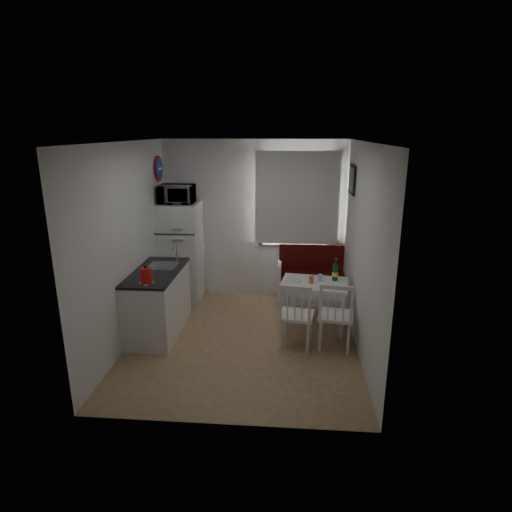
{
  "coord_description": "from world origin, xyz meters",
  "views": [
    {
      "loc": [
        0.6,
        -5.22,
        2.74
      ],
      "look_at": [
        0.13,
        0.5,
        1.04
      ],
      "focal_mm": 30.0,
      "sensor_mm": 36.0,
      "label": 1
    }
  ],
  "objects_px": {
    "kitchen_counter": "(158,301)",
    "fridge": "(181,252)",
    "chair_left": "(297,309)",
    "wine_bottle": "(335,270)",
    "chair_right": "(337,310)",
    "microwave": "(177,194)",
    "kettle": "(146,276)",
    "dining_table": "(314,287)",
    "bench": "(316,282)"
  },
  "relations": [
    {
      "from": "chair_left",
      "to": "fridge",
      "type": "xyz_separation_m",
      "value": [
        -1.89,
        1.6,
        0.25
      ]
    },
    {
      "from": "kitchen_counter",
      "to": "microwave",
      "type": "height_order",
      "value": "microwave"
    },
    {
      "from": "kitchen_counter",
      "to": "fridge",
      "type": "bearing_deg",
      "value": 89.1
    },
    {
      "from": "kitchen_counter",
      "to": "bench",
      "type": "height_order",
      "value": "kitchen_counter"
    },
    {
      "from": "bench",
      "to": "kettle",
      "type": "bearing_deg",
      "value": -139.31
    },
    {
      "from": "microwave",
      "to": "kettle",
      "type": "distance_m",
      "value": 1.89
    },
    {
      "from": "microwave",
      "to": "kettle",
      "type": "bearing_deg",
      "value": -89.01
    },
    {
      "from": "kitchen_counter",
      "to": "dining_table",
      "type": "bearing_deg",
      "value": 8.05
    },
    {
      "from": "chair_right",
      "to": "fridge",
      "type": "height_order",
      "value": "fridge"
    },
    {
      "from": "kettle",
      "to": "wine_bottle",
      "type": "height_order",
      "value": "kettle"
    },
    {
      "from": "bench",
      "to": "chair_left",
      "type": "xyz_separation_m",
      "value": [
        -0.34,
        -1.71,
        0.25
      ]
    },
    {
      "from": "chair_left",
      "to": "microwave",
      "type": "height_order",
      "value": "microwave"
    },
    {
      "from": "wine_bottle",
      "to": "bench",
      "type": "bearing_deg",
      "value": 102.03
    },
    {
      "from": "wine_bottle",
      "to": "kettle",
      "type": "bearing_deg",
      "value": -158.58
    },
    {
      "from": "dining_table",
      "to": "chair_right",
      "type": "distance_m",
      "value": 0.71
    },
    {
      "from": "dining_table",
      "to": "chair_right",
      "type": "height_order",
      "value": "chair_right"
    },
    {
      "from": "bench",
      "to": "microwave",
      "type": "xyz_separation_m",
      "value": [
        -2.23,
        -0.16,
        1.46
      ]
    },
    {
      "from": "kitchen_counter",
      "to": "chair_left",
      "type": "height_order",
      "value": "kitchen_counter"
    },
    {
      "from": "microwave",
      "to": "wine_bottle",
      "type": "bearing_deg",
      "value": -17.98
    },
    {
      "from": "fridge",
      "to": "microwave",
      "type": "xyz_separation_m",
      "value": [
        0.0,
        -0.05,
        0.96
      ]
    },
    {
      "from": "bench",
      "to": "fridge",
      "type": "relative_size",
      "value": 0.79
    },
    {
      "from": "chair_left",
      "to": "kettle",
      "type": "height_order",
      "value": "kettle"
    },
    {
      "from": "bench",
      "to": "dining_table",
      "type": "bearing_deg",
      "value": -94.71
    },
    {
      "from": "kitchen_counter",
      "to": "fridge",
      "type": "relative_size",
      "value": 0.81
    },
    {
      "from": "dining_table",
      "to": "chair_left",
      "type": "distance_m",
      "value": 0.71
    },
    {
      "from": "chair_left",
      "to": "fridge",
      "type": "height_order",
      "value": "fridge"
    },
    {
      "from": "chair_left",
      "to": "microwave",
      "type": "xyz_separation_m",
      "value": [
        -1.89,
        1.55,
        1.21
      ]
    },
    {
      "from": "dining_table",
      "to": "chair_left",
      "type": "height_order",
      "value": "chair_left"
    },
    {
      "from": "fridge",
      "to": "kettle",
      "type": "relative_size",
      "value": 6.89
    },
    {
      "from": "chair_right",
      "to": "wine_bottle",
      "type": "height_order",
      "value": "wine_bottle"
    },
    {
      "from": "bench",
      "to": "kettle",
      "type": "distance_m",
      "value": 2.98
    },
    {
      "from": "chair_left",
      "to": "microwave",
      "type": "bearing_deg",
      "value": 149.6
    },
    {
      "from": "kitchen_counter",
      "to": "fridge",
      "type": "xyz_separation_m",
      "value": [
        0.02,
        1.24,
        0.36
      ]
    },
    {
      "from": "bench",
      "to": "chair_right",
      "type": "bearing_deg",
      "value": -84.55
    },
    {
      "from": "chair_left",
      "to": "wine_bottle",
      "type": "xyz_separation_m",
      "value": [
        0.54,
        0.76,
        0.29
      ]
    },
    {
      "from": "kitchen_counter",
      "to": "wine_bottle",
      "type": "relative_size",
      "value": 4.09
    },
    {
      "from": "kettle",
      "to": "wine_bottle",
      "type": "distance_m",
      "value": 2.58
    },
    {
      "from": "kettle",
      "to": "wine_bottle",
      "type": "xyz_separation_m",
      "value": [
        2.4,
        0.94,
        -0.17
      ]
    },
    {
      "from": "chair_right",
      "to": "fridge",
      "type": "xyz_separation_m",
      "value": [
        -2.39,
        1.6,
        0.24
      ]
    },
    {
      "from": "kitchen_counter",
      "to": "chair_right",
      "type": "bearing_deg",
      "value": -8.49
    },
    {
      "from": "bench",
      "to": "microwave",
      "type": "relative_size",
      "value": 2.42
    },
    {
      "from": "chair_left",
      "to": "kettle",
      "type": "bearing_deg",
      "value": -165.56
    },
    {
      "from": "kettle",
      "to": "wine_bottle",
      "type": "bearing_deg",
      "value": 21.42
    },
    {
      "from": "kitchen_counter",
      "to": "bench",
      "type": "xyz_separation_m",
      "value": [
        2.25,
        1.35,
        -0.15
      ]
    },
    {
      "from": "dining_table",
      "to": "kettle",
      "type": "relative_size",
      "value": 4.22
    },
    {
      "from": "chair_left",
      "to": "microwave",
      "type": "relative_size",
      "value": 0.91
    },
    {
      "from": "chair_left",
      "to": "kitchen_counter",
      "type": "bearing_deg",
      "value": 178.38
    },
    {
      "from": "fridge",
      "to": "wine_bottle",
      "type": "height_order",
      "value": "fridge"
    },
    {
      "from": "kitchen_counter",
      "to": "microwave",
      "type": "distance_m",
      "value": 1.78
    },
    {
      "from": "kitchen_counter",
      "to": "fridge",
      "type": "distance_m",
      "value": 1.29
    }
  ]
}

